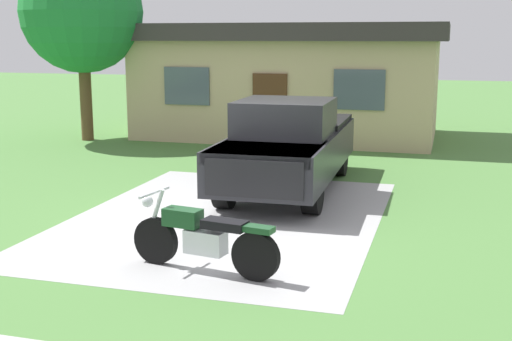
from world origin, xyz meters
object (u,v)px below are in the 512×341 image
at_px(motorcycle, 203,238).
at_px(neighbor_house, 290,79).
at_px(shade_tree, 82,12).
at_px(pickup_truck, 289,144).

relative_size(motorcycle, neighbor_house, 0.23).
xyz_separation_m(motorcycle, shade_tree, (-7.54, 10.02, 3.36)).
bearing_deg(motorcycle, pickup_truck, 90.39).
height_order(motorcycle, shade_tree, shade_tree).
height_order(motorcycle, pickup_truck, pickup_truck).
distance_m(motorcycle, shade_tree, 12.98).
bearing_deg(pickup_truck, motorcycle, -89.61).
bearing_deg(shade_tree, motorcycle, -53.01).
bearing_deg(pickup_truck, neighbor_house, 103.19).
relative_size(motorcycle, shade_tree, 0.39).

